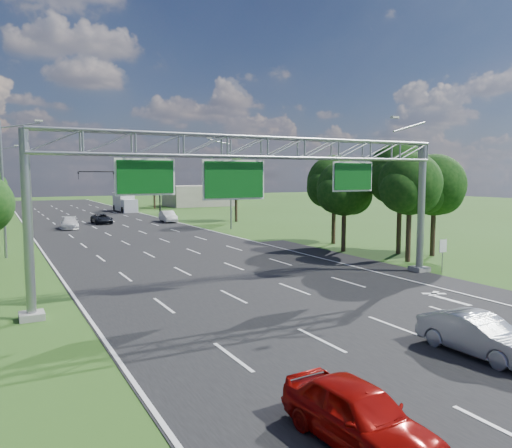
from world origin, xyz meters
TOP-DOWN VIEW (x-y plane):
  - ground at (0.00, 30.00)m, footprint 220.00×220.00m
  - road at (0.00, 30.00)m, footprint 18.00×180.00m
  - road_flare at (10.20, 14.00)m, footprint 3.00×30.00m
  - sign_gantry at (0.33, 12.00)m, footprint 23.50×1.00m
  - regulatory_sign at (12.40, 10.98)m, footprint 0.60×0.08m
  - traffic_signal at (7.48, 65.00)m, footprint 12.21×0.24m
  - streetlight_l_near at (-11.30, 30.00)m, footprint 2.97×0.22m
  - streetlight_r_mid at (11.30, 40.00)m, footprint 2.97×0.22m
  - tree_cluster_right at (14.80, 19.19)m, footprint 9.91×14.60m
  - tree_verge_rd at (16.08, 48.04)m, footprint 5.76×4.80m
  - tree_verge_re at (14.08, 78.04)m, footprint 5.76×4.80m
  - building_right at (24.00, 82.00)m, footprint 12.00×9.00m
  - red_coupe at (-5.22, -2.25)m, footprint 1.96×4.31m
  - silver_sedan at (2.07, 0.32)m, footprint 1.62×4.26m
  - car_queue_a at (-4.50, 49.08)m, footprint 2.29×4.69m
  - car_queue_b at (-0.07, 53.56)m, footprint 2.22×4.51m
  - car_queue_d at (7.94, 51.71)m, footprint 1.87×4.51m
  - box_truck at (7.55, 73.58)m, footprint 2.49×8.14m

SIDE VIEW (x-z plane):
  - ground at x=0.00m, z-range 0.00..0.00m
  - road at x=0.00m, z-range -0.01..0.01m
  - road_flare at x=10.20m, z-range -0.01..0.01m
  - car_queue_b at x=-0.07m, z-range 0.00..1.23m
  - car_queue_a at x=-4.50m, z-range 0.00..1.31m
  - silver_sedan at x=2.07m, z-range 0.00..1.39m
  - red_coupe at x=-5.22m, z-range 0.00..1.44m
  - car_queue_d at x=7.94m, z-range 0.00..1.45m
  - box_truck at x=7.55m, z-range -0.06..3.02m
  - regulatory_sign at x=12.40m, z-range 0.46..2.56m
  - building_right at x=24.00m, z-range 0.00..4.00m
  - traffic_signal at x=7.48m, z-range 1.67..8.67m
  - tree_verge_re at x=14.08m, z-range 1.28..9.12m
  - tree_cluster_right at x=14.80m, z-range 0.97..9.65m
  - streetlight_l_near at x=-11.30m, z-range 0.50..10.66m
  - streetlight_r_mid at x=11.30m, z-range 0.50..10.66m
  - tree_verge_rd at x=16.08m, z-range 1.49..9.77m
  - sign_gantry at x=0.33m, z-range 2.11..11.67m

